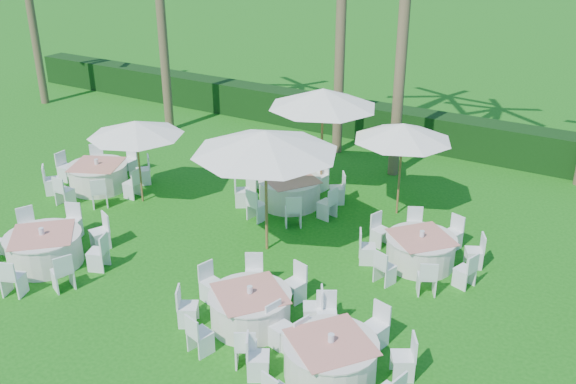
# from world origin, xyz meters

# --- Properties ---
(ground) EXTENTS (120.00, 120.00, 0.00)m
(ground) POSITION_xyz_m (0.00, 0.00, 0.00)
(ground) COLOR #155F10
(ground) RESTS_ON ground
(hedge) EXTENTS (34.00, 1.00, 1.20)m
(hedge) POSITION_xyz_m (0.00, 12.00, 0.60)
(hedge) COLOR black
(hedge) RESTS_ON ground
(banquet_table_a) EXTENTS (2.93, 2.93, 0.91)m
(banquet_table_a) POSITION_xyz_m (-3.84, 0.19, 0.40)
(banquet_table_a) COLOR silver
(banquet_table_a) RESTS_ON ground
(banquet_table_b) EXTENTS (2.82, 2.82, 0.87)m
(banquet_table_b) POSITION_xyz_m (1.49, 0.62, 0.38)
(banquet_table_b) COLOR silver
(banquet_table_b) RESTS_ON ground
(banquet_table_c) EXTENTS (2.90, 2.90, 0.89)m
(banquet_table_c) POSITION_xyz_m (3.53, 0.06, 0.39)
(banquet_table_c) COLOR silver
(banquet_table_c) RESTS_ON ground
(banquet_table_d) EXTENTS (2.96, 2.96, 0.91)m
(banquet_table_d) POSITION_xyz_m (-5.96, 3.91, 0.39)
(banquet_table_d) COLOR silver
(banquet_table_d) RESTS_ON ground
(banquet_table_e) EXTENTS (3.02, 3.02, 0.92)m
(banquet_table_e) POSITION_xyz_m (-0.65, 5.80, 0.40)
(banquet_table_e) COLOR silver
(banquet_table_e) RESTS_ON ground
(banquet_table_f) EXTENTS (2.75, 2.75, 0.86)m
(banquet_table_f) POSITION_xyz_m (3.55, 4.51, 0.37)
(banquet_table_f) COLOR silver
(banquet_table_f) RESTS_ON ground
(umbrella_a) EXTENTS (2.56, 2.56, 2.33)m
(umbrella_a) POSITION_xyz_m (-4.27, 3.88, 2.13)
(umbrella_a) COLOR brown
(umbrella_a) RESTS_ON ground
(umbrella_b) EXTENTS (3.38, 3.38, 2.98)m
(umbrella_b) POSITION_xyz_m (0.15, 3.35, 2.72)
(umbrella_b) COLOR brown
(umbrella_b) RESTS_ON ground
(umbrella_c) EXTENTS (3.05, 3.05, 2.99)m
(umbrella_c) POSITION_xyz_m (-0.39, 7.13, 2.72)
(umbrella_c) COLOR brown
(umbrella_c) RESTS_ON ground
(umbrella_d) EXTENTS (2.56, 2.56, 2.51)m
(umbrella_d) POSITION_xyz_m (2.11, 6.75, 2.29)
(umbrella_d) COLOR brown
(umbrella_d) RESTS_ON ground
(palm_f) EXTENTS (4.39, 4.21, 7.20)m
(palm_f) POSITION_xyz_m (-14.40, 9.13, 4.03)
(palm_f) COLOR brown
(palm_f) RESTS_ON ground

